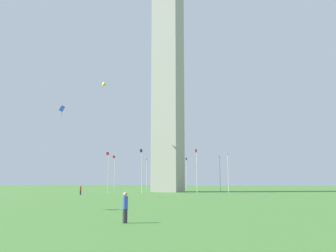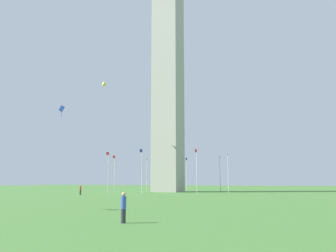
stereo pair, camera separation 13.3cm
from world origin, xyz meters
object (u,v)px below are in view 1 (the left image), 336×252
object	(u,v)px
person_blue_shirt	(125,208)
kite_yellow_delta	(103,85)
flagpole_ne	(197,169)
kite_blue_box	(62,109)
flagpole_sw	(147,172)
flagpole_s	(187,172)
flagpole_n	(142,169)
flagpole_se	(220,172)
flagpole_w	(115,171)
person_red_shirt	(81,190)
flagpole_nw	(108,170)
flagpole_e	(228,170)
obelisk_monument	(168,74)

from	to	relation	value
person_blue_shirt	kite_yellow_delta	size ratio (longest dim) A/B	0.94
flagpole_ne	kite_blue_box	distance (m)	29.25
flagpole_ne	flagpole_sw	bearing A→B (deg)	-135.00
flagpole_s	kite_blue_box	size ratio (longest dim) A/B	4.91
flagpole_n	kite_yellow_delta	size ratio (longest dim) A/B	4.63
flagpole_se	flagpole_n	bearing A→B (deg)	-22.50
flagpole_sw	flagpole_w	bearing A→B (deg)	-22.50
flagpole_s	person_red_shirt	bearing A→B (deg)	-12.58
flagpole_nw	person_red_shirt	bearing A→B (deg)	8.04
flagpole_s	kite_yellow_delta	distance (m)	32.98
flagpole_e	flagpole_nw	world-z (taller)	same
flagpole_ne	person_blue_shirt	distance (m)	49.54
obelisk_monument	flagpole_n	xyz separation A→B (m)	(14.01, 0.00, -22.98)
flagpole_se	kite_yellow_delta	size ratio (longest dim) A/B	4.63
kite_yellow_delta	obelisk_monument	bearing A→B (deg)	134.00
flagpole_w	kite_yellow_delta	size ratio (longest dim) A/B	4.63
kite_blue_box	flagpole_sw	bearing A→B (deg)	-171.67
obelisk_monument	person_red_shirt	xyz separation A→B (m)	(22.41, -8.10, -26.90)
flagpole_e	flagpole_se	size ratio (longest dim) A/B	1.00
flagpole_ne	flagpole_se	xyz separation A→B (m)	(-19.73, 0.00, 0.00)
flagpole_s	person_red_shirt	distance (m)	37.40
flagpole_ne	flagpole_s	distance (m)	25.78
flagpole_sw	person_blue_shirt	xyz separation A→B (m)	(68.09, 29.74, -3.88)
flagpole_s	flagpole_w	bearing A→B (deg)	-45.00
flagpole_e	flagpole_sw	xyz separation A→B (m)	(-9.86, -23.81, 0.00)
flagpole_nw	flagpole_se	bearing A→B (deg)	135.00
flagpole_ne	person_red_shirt	size ratio (longest dim) A/B	5.18
flagpole_se	flagpole_w	bearing A→B (deg)	-67.50
obelisk_monument	person_blue_shirt	size ratio (longest dim) A/B	31.20
flagpole_s	person_blue_shirt	world-z (taller)	flagpole_s
flagpole_se	flagpole_nw	xyz separation A→B (m)	(19.73, -19.73, 0.00)
flagpole_ne	person_blue_shirt	world-z (taller)	flagpole_ne
person_red_shirt	kite_yellow_delta	xyz separation A→B (m)	(-11.59, -3.11, 22.67)
flagpole_ne	flagpole_se	size ratio (longest dim) A/B	1.00
flagpole_s	person_red_shirt	world-z (taller)	flagpole_s
obelisk_monument	flagpole_w	world-z (taller)	obelisk_monument
flagpole_e	kite_yellow_delta	xyz separation A→B (m)	(10.77, -25.16, 18.75)
obelisk_monument	person_blue_shirt	bearing A→B (deg)	18.83
flagpole_se	flagpole_sw	distance (m)	19.73
flagpole_n	kite_blue_box	world-z (taller)	kite_blue_box
obelisk_monument	flagpole_nw	bearing A→B (deg)	-44.84
flagpole_w	person_blue_shirt	bearing A→B (deg)	30.15
flagpole_e	person_red_shirt	size ratio (longest dim) A/B	5.18
flagpole_e	person_red_shirt	distance (m)	31.64
flagpole_e	flagpole_w	xyz separation A→B (m)	(-0.00, -27.90, 0.00)
flagpole_e	flagpole_sw	world-z (taller)	same
flagpole_ne	person_red_shirt	world-z (taller)	flagpole_ne
obelisk_monument	flagpole_w	size ratio (longest dim) A/B	6.35
flagpole_se	person_blue_shirt	distance (m)	68.93
flagpole_se	person_red_shirt	distance (m)	37.09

